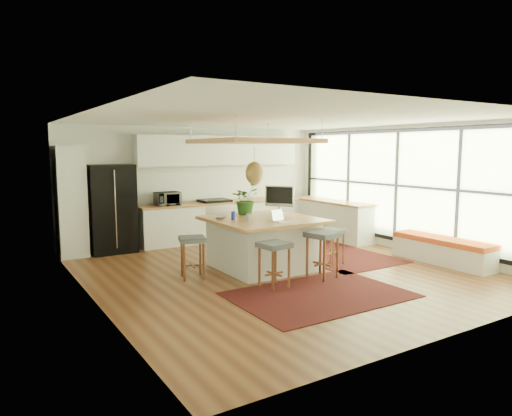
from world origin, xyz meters
TOP-DOWN VIEW (x-y plane):
  - floor at (0.00, 0.00)m, footprint 7.00×7.00m
  - ceiling at (0.00, 0.00)m, footprint 7.00×7.00m
  - wall_back at (0.00, 3.50)m, footprint 6.50×0.00m
  - wall_front at (0.00, -3.50)m, footprint 6.50×0.00m
  - wall_left at (-3.25, 0.00)m, footprint 0.00×7.00m
  - wall_right at (3.25, 0.00)m, footprint 0.00×7.00m
  - window_wall at (3.22, 0.00)m, footprint 0.10×6.20m
  - pantry at (-2.95, 3.18)m, footprint 0.55×0.60m
  - back_counter_base at (0.55, 3.18)m, footprint 4.20×0.60m
  - back_counter_top at (0.55, 3.18)m, footprint 4.24×0.64m
  - backsplash at (0.55, 3.48)m, footprint 4.20×0.02m
  - upper_cabinets at (0.55, 3.32)m, footprint 4.20×0.34m
  - range at (0.30, 3.18)m, footprint 0.76×0.62m
  - right_counter_base at (2.93, 2.00)m, footprint 0.60×2.50m
  - right_counter_top at (2.93, 2.00)m, footprint 0.64×2.54m
  - window_bench at (2.95, -1.20)m, footprint 0.52×2.00m
  - ceiling_panel at (-0.30, 0.40)m, footprint 1.86×1.86m
  - rug_near at (-0.30, -1.48)m, footprint 2.60×1.80m
  - rug_right at (1.66, 0.42)m, footprint 1.80×2.60m
  - fridge at (-2.15, 3.15)m, footprint 0.95×0.75m
  - island at (-0.16, 0.33)m, footprint 1.85×1.85m
  - stool_near_left at (-0.68, -0.81)m, footprint 0.47×0.47m
  - stool_near_right at (0.32, -0.78)m, footprint 0.56×0.56m
  - stool_right_front at (1.13, -0.11)m, footprint 0.46×0.46m
  - stool_right_back at (1.06, 0.75)m, footprint 0.47×0.47m
  - stool_left_side at (-1.54, 0.38)m, footprint 0.52×0.52m
  - laptop at (-0.09, -0.17)m, footprint 0.36×0.37m
  - monitor at (0.44, 0.67)m, footprint 0.52×0.61m
  - microwave at (-0.89, 3.17)m, footprint 0.55×0.33m
  - island_plant at (-0.18, 0.93)m, footprint 0.71×0.75m
  - island_bowl at (-0.88, 0.64)m, footprint 0.28×0.28m
  - island_bottle_0 at (-0.71, 0.43)m, footprint 0.07×0.07m
  - island_bottle_1 at (-0.56, 0.18)m, footprint 0.07×0.07m

SIDE VIEW (x-z plane):
  - floor at x=0.00m, z-range 0.00..0.00m
  - rug_near at x=-0.30m, z-range 0.00..0.01m
  - rug_right at x=1.66m, z-range 0.00..0.01m
  - window_bench at x=2.95m, z-range 0.00..0.50m
  - stool_near_left at x=-0.68m, z-range -0.01..0.72m
  - stool_near_right at x=0.32m, z-range -0.04..0.75m
  - stool_right_front at x=1.13m, z-range 0.02..0.69m
  - stool_right_back at x=1.06m, z-range -0.02..0.73m
  - stool_left_side at x=-1.54m, z-range 0.00..0.71m
  - back_counter_base at x=0.55m, z-range 0.00..0.88m
  - right_counter_base at x=2.93m, z-range 0.00..0.88m
  - island at x=-0.16m, z-range 0.00..0.93m
  - range at x=0.30m, z-range 0.00..1.00m
  - back_counter_top at x=0.55m, z-range 0.88..0.93m
  - right_counter_top at x=2.93m, z-range 0.88..0.93m
  - fridge at x=-2.15m, z-range -0.01..1.86m
  - island_bowl at x=-0.88m, z-range 0.93..0.98m
  - island_bottle_0 at x=-0.71m, z-range 0.93..1.12m
  - island_bottle_1 at x=-0.56m, z-range 0.93..1.12m
  - laptop at x=-0.09m, z-range 0.94..1.16m
  - microwave at x=-0.89m, z-range 0.93..1.29m
  - pantry at x=-2.95m, z-range 0.00..2.25m
  - island_plant at x=-0.18m, z-range 0.93..1.40m
  - monitor at x=0.44m, z-range 0.91..1.47m
  - wall_back at x=0.00m, z-range -1.90..4.60m
  - wall_front at x=0.00m, z-range -1.90..4.60m
  - wall_left at x=-3.25m, z-range -2.15..4.85m
  - wall_right at x=3.25m, z-range -2.15..4.85m
  - backsplash at x=0.55m, z-range 0.95..1.75m
  - window_wall at x=3.22m, z-range 0.10..2.70m
  - ceiling_panel at x=-0.30m, z-range 1.65..2.45m
  - upper_cabinets at x=0.55m, z-range 1.80..2.50m
  - ceiling at x=0.00m, z-range 2.70..2.70m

